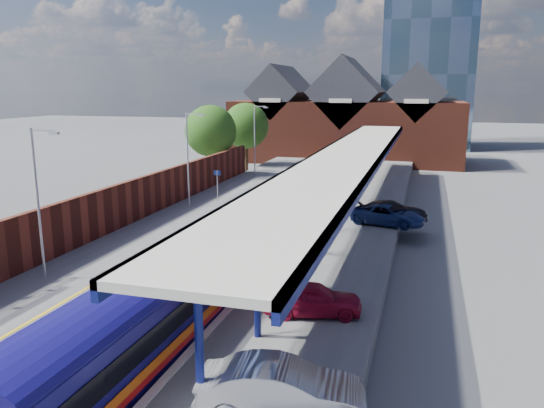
{
  "coord_description": "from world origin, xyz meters",
  "views": [
    {
      "loc": [
        10.4,
        -13.74,
        9.74
      ],
      "look_at": [
        1.33,
        17.46,
        2.6
      ],
      "focal_mm": 35.0,
      "sensor_mm": 36.0,
      "label": 1
    }
  ],
  "objects_px": {
    "lamp_post_c": "(189,154)",
    "parked_car_dark": "(392,211)",
    "train": "(307,186)",
    "lamp_post_b": "(40,194)",
    "lamp_post_d": "(256,135)",
    "parked_car_blue": "(388,215)",
    "parked_car_silver": "(281,389)",
    "parked_car_red": "(313,299)",
    "platform_sign": "(217,181)"
  },
  "relations": [
    {
      "from": "train",
      "to": "lamp_post_b",
      "type": "relative_size",
      "value": 9.42
    },
    {
      "from": "lamp_post_c",
      "to": "parked_car_blue",
      "type": "xyz_separation_m",
      "value": [
        14.66,
        -1.47,
        -3.33
      ]
    },
    {
      "from": "lamp_post_b",
      "to": "lamp_post_c",
      "type": "xyz_separation_m",
      "value": [
        0.0,
        16.0,
        0.0
      ]
    },
    {
      "from": "parked_car_blue",
      "to": "platform_sign",
      "type": "bearing_deg",
      "value": 88.08
    },
    {
      "from": "lamp_post_c",
      "to": "parked_car_dark",
      "type": "xyz_separation_m",
      "value": [
        14.86,
        -0.45,
        -3.3
      ]
    },
    {
      "from": "parked_car_dark",
      "to": "parked_car_blue",
      "type": "xyz_separation_m",
      "value": [
        -0.2,
        -1.02,
        -0.03
      ]
    },
    {
      "from": "train",
      "to": "lamp_post_b",
      "type": "height_order",
      "value": "lamp_post_b"
    },
    {
      "from": "train",
      "to": "parked_car_blue",
      "type": "distance_m",
      "value": 9.35
    },
    {
      "from": "parked_car_dark",
      "to": "parked_car_red",
      "type": "bearing_deg",
      "value": 150.56
    },
    {
      "from": "lamp_post_d",
      "to": "platform_sign",
      "type": "bearing_deg",
      "value": -84.44
    },
    {
      "from": "parked_car_silver",
      "to": "parked_car_dark",
      "type": "bearing_deg",
      "value": -13.12
    },
    {
      "from": "parked_car_red",
      "to": "parked_car_dark",
      "type": "relative_size",
      "value": 0.81
    },
    {
      "from": "lamp_post_d",
      "to": "parked_car_red",
      "type": "distance_m",
      "value": 35.18
    },
    {
      "from": "lamp_post_c",
      "to": "parked_car_silver",
      "type": "height_order",
      "value": "lamp_post_c"
    },
    {
      "from": "lamp_post_d",
      "to": "platform_sign",
      "type": "height_order",
      "value": "lamp_post_d"
    },
    {
      "from": "lamp_post_d",
      "to": "parked_car_silver",
      "type": "height_order",
      "value": "lamp_post_d"
    },
    {
      "from": "platform_sign",
      "to": "parked_car_blue",
      "type": "height_order",
      "value": "platform_sign"
    },
    {
      "from": "lamp_post_c",
      "to": "parked_car_dark",
      "type": "bearing_deg",
      "value": -1.75
    },
    {
      "from": "lamp_post_b",
      "to": "parked_car_dark",
      "type": "bearing_deg",
      "value": 46.29
    },
    {
      "from": "lamp_post_d",
      "to": "parked_car_red",
      "type": "xyz_separation_m",
      "value": [
        12.85,
        -32.58,
        -3.34
      ]
    },
    {
      "from": "lamp_post_c",
      "to": "parked_car_silver",
      "type": "xyz_separation_m",
      "value": [
        13.4,
        -23.26,
        -3.24
      ]
    },
    {
      "from": "train",
      "to": "parked_car_silver",
      "type": "bearing_deg",
      "value": -78.87
    },
    {
      "from": "lamp_post_b",
      "to": "platform_sign",
      "type": "height_order",
      "value": "lamp_post_b"
    },
    {
      "from": "train",
      "to": "lamp_post_d",
      "type": "xyz_separation_m",
      "value": [
        -7.86,
        11.08,
        2.87
      ]
    },
    {
      "from": "platform_sign",
      "to": "parked_car_blue",
      "type": "bearing_deg",
      "value": -14.64
    },
    {
      "from": "platform_sign",
      "to": "parked_car_silver",
      "type": "distance_m",
      "value": 28.0
    },
    {
      "from": "parked_car_dark",
      "to": "lamp_post_b",
      "type": "bearing_deg",
      "value": 113.96
    },
    {
      "from": "lamp_post_d",
      "to": "parked_car_blue",
      "type": "bearing_deg",
      "value": -50.0
    },
    {
      "from": "parked_car_blue",
      "to": "lamp_post_c",
      "type": "bearing_deg",
      "value": 96.98
    },
    {
      "from": "lamp_post_c",
      "to": "lamp_post_d",
      "type": "bearing_deg",
      "value": 90.0
    },
    {
      "from": "parked_car_red",
      "to": "lamp_post_c",
      "type": "bearing_deg",
      "value": 25.06
    },
    {
      "from": "train",
      "to": "platform_sign",
      "type": "relative_size",
      "value": 26.38
    },
    {
      "from": "parked_car_dark",
      "to": "train",
      "type": "bearing_deg",
      "value": 30.17
    },
    {
      "from": "train",
      "to": "parked_car_dark",
      "type": "distance_m",
      "value": 8.84
    },
    {
      "from": "lamp_post_c",
      "to": "platform_sign",
      "type": "height_order",
      "value": "lamp_post_c"
    },
    {
      "from": "lamp_post_b",
      "to": "parked_car_red",
      "type": "distance_m",
      "value": 13.29
    },
    {
      "from": "lamp_post_b",
      "to": "lamp_post_d",
      "type": "relative_size",
      "value": 1.0
    },
    {
      "from": "platform_sign",
      "to": "parked_car_silver",
      "type": "height_order",
      "value": "platform_sign"
    },
    {
      "from": "lamp_post_d",
      "to": "train",
      "type": "bearing_deg",
      "value": -54.65
    },
    {
      "from": "lamp_post_b",
      "to": "lamp_post_d",
      "type": "height_order",
      "value": "same"
    },
    {
      "from": "parked_car_silver",
      "to": "parked_car_dark",
      "type": "height_order",
      "value": "parked_car_silver"
    },
    {
      "from": "lamp_post_c",
      "to": "parked_car_dark",
      "type": "distance_m",
      "value": 15.23
    },
    {
      "from": "platform_sign",
      "to": "parked_car_blue",
      "type": "relative_size",
      "value": 0.52
    },
    {
      "from": "lamp_post_b",
      "to": "lamp_post_d",
      "type": "bearing_deg",
      "value": 90.0
    },
    {
      "from": "parked_car_dark",
      "to": "parked_car_blue",
      "type": "distance_m",
      "value": 1.04
    },
    {
      "from": "lamp_post_c",
      "to": "platform_sign",
      "type": "distance_m",
      "value": 3.34
    },
    {
      "from": "lamp_post_b",
      "to": "lamp_post_c",
      "type": "bearing_deg",
      "value": 90.0
    },
    {
      "from": "parked_car_silver",
      "to": "parked_car_blue",
      "type": "distance_m",
      "value": 21.83
    },
    {
      "from": "train",
      "to": "parked_car_dark",
      "type": "bearing_deg",
      "value": -37.51
    },
    {
      "from": "platform_sign",
      "to": "parked_car_dark",
      "type": "distance_m",
      "value": 13.76
    }
  ]
}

